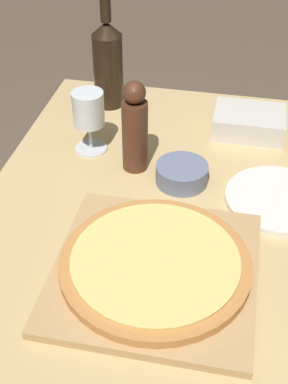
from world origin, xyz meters
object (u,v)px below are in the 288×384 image
at_px(wine_bottle, 108,63).
at_px(pepper_mill, 135,129).
at_px(pizza, 155,263).
at_px(wine_glass, 88,111).
at_px(small_bowl, 182,174).

relative_size(wine_bottle, pepper_mill, 1.35).
relative_size(pizza, wine_glass, 2.27).
xyz_separation_m(wine_glass, small_bowl, (0.24, -0.09, -0.08)).
height_order(wine_glass, small_bowl, wine_glass).
distance_m(pepper_mill, small_bowl, 0.15).
relative_size(pizza, wine_bottle, 1.19).
xyz_separation_m(pizza, wine_bottle, (-0.24, 0.61, 0.09)).
relative_size(pizza, small_bowl, 2.99).
height_order(pizza, wine_glass, wine_glass).
bearing_deg(pizza, wine_bottle, 111.85).
bearing_deg(wine_bottle, pepper_mill, -64.30).
height_order(wine_bottle, wine_glass, wine_bottle).
distance_m(pepper_mill, wine_glass, 0.13).
xyz_separation_m(pepper_mill, small_bowl, (0.12, -0.04, -0.08)).
distance_m(wine_glass, small_bowl, 0.27).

